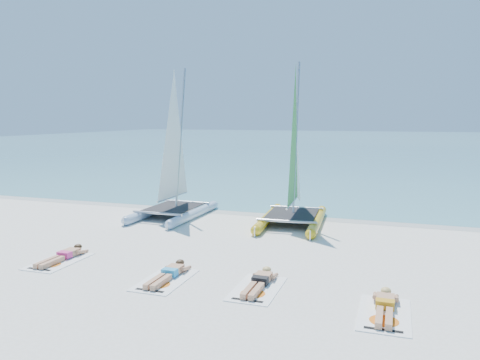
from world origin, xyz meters
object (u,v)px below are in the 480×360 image
Objects in this scene: catamaran_blue at (174,171)px; sunbather_b at (169,273)px; towel_a at (59,261)px; sunbather_a at (64,255)px; sunbather_c at (260,281)px; towel_c at (257,289)px; towel_d at (384,314)px; catamaran_yellow at (295,170)px; towel_b at (165,280)px; sunbather_d at (385,305)px.

sunbather_b is (3.10, -6.52, -1.68)m from catamaran_blue.
towel_a is 1.07× the size of sunbather_a.
sunbather_a is 1.00× the size of sunbather_c.
catamaran_blue is 3.50× the size of sunbather_a.
towel_c is at bearing -0.74° from sunbather_b.
towel_a and towel_d have the same top height.
towel_a is (-5.01, -6.87, -1.93)m from catamaran_yellow.
sunbather_a is (-5.01, -6.68, -1.82)m from catamaran_yellow.
towel_c is (5.69, -0.23, 0.00)m from towel_a.
towel_a and towel_c have the same top height.
towel_a is 5.69m from sunbather_c.
sunbather_b is 0.93× the size of towel_c.
towel_b is 2.26m from towel_c.
catamaran_yellow reaches higher than towel_b.
towel_c is (0.68, -7.11, -1.93)m from catamaran_yellow.
catamaran_yellow is at bearing 114.48° from towel_d.
sunbather_c is at bearing 4.13° from sunbather_b.
sunbather_d reaches higher than towel_c.
sunbather_c is 2.85m from sunbather_d.
catamaran_yellow is at bearing 53.13° from sunbather_a.
sunbather_a is at bearing 173.40° from sunbather_b.
catamaran_yellow reaches higher than towel_c.
sunbather_d is at bearing -38.98° from catamaran_blue.
towel_a is 8.51m from sunbather_d.
towel_c is at bearing 4.13° from towel_b.
towel_b is at bearing 178.00° from sunbather_d.
towel_a is 1.07× the size of sunbather_b.
catamaran_blue is 10.81m from sunbather_d.
sunbather_b is 0.93× the size of towel_d.
towel_b is 1.07× the size of sunbather_c.
towel_d is at bearing -4.17° from towel_b.
towel_b is at bearing -175.87° from towel_c.
towel_a is 1.00× the size of towel_b.
sunbather_b is at bearing -3.42° from towel_a.
catamaran_yellow is 3.57× the size of sunbather_d.
sunbather_b is (3.43, -0.40, 0.00)m from sunbather_a.
towel_c is 0.22m from sunbather_c.
catamaran_yellow is 3.33× the size of towel_d.
towel_c is 1.07× the size of sunbather_d.
sunbather_b and sunbather_c have the same top height.
catamaran_yellow is 3.33× the size of towel_a.
sunbather_d is (8.16, -6.89, -1.68)m from catamaran_blue.
sunbather_c is (0.68, -6.92, -1.82)m from catamaran_yellow.
catamaran_blue reaches higher than towel_c.
towel_b is at bearing -9.73° from sunbather_a.
sunbather_c is at bearing -2.35° from sunbather_a.
catamaran_yellow is 7.40m from towel_c.
sunbather_b is at bearing -175.87° from sunbather_c.
sunbather_c reaches higher than towel_d.
sunbather_d reaches higher than towel_d.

